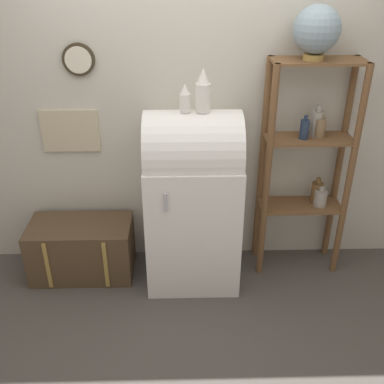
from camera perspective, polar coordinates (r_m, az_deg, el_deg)
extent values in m
plane|color=#4C4742|center=(3.55, 0.18, -12.75)|extent=(12.00, 12.00, 0.00)
cube|color=beige|center=(3.39, -0.06, 11.52)|extent=(7.00, 0.05, 2.70)
cylinder|color=#382D1E|center=(3.35, -14.21, 16.00)|extent=(0.23, 0.03, 0.23)
cylinder|color=beige|center=(3.34, -14.27, 15.93)|extent=(0.19, 0.01, 0.19)
cube|color=#C6B793|center=(3.53, -15.20, 7.50)|extent=(0.43, 0.02, 0.33)
cube|color=white|center=(3.44, 0.08, -3.54)|extent=(0.69, 0.60, 1.03)
cylinder|color=white|center=(3.18, 0.08, 5.28)|extent=(0.68, 0.57, 0.57)
cylinder|color=#B7B7BC|center=(2.99, -3.39, -1.34)|extent=(0.02, 0.02, 0.14)
cube|color=brown|center=(3.73, -13.78, -7.00)|extent=(0.80, 0.43, 0.45)
cube|color=#AD8942|center=(3.61, -17.88, -8.94)|extent=(0.03, 0.01, 0.41)
cube|color=#AD8942|center=(3.51, -10.91, -9.11)|extent=(0.03, 0.01, 0.41)
cylinder|color=brown|center=(3.35, 9.50, 1.53)|extent=(0.05, 0.05, 1.69)
cylinder|color=brown|center=(3.51, 19.35, 1.58)|extent=(0.05, 0.05, 1.69)
cylinder|color=brown|center=(3.56, 8.83, 3.31)|extent=(0.05, 0.05, 1.69)
cylinder|color=brown|center=(3.72, 18.16, 3.28)|extent=(0.05, 0.05, 1.69)
cube|color=brown|center=(3.66, 13.53, -1.65)|extent=(0.64, 0.28, 0.02)
cube|color=brown|center=(3.42, 14.58, 6.55)|extent=(0.64, 0.28, 0.02)
cube|color=brown|center=(3.26, 15.81, 15.75)|extent=(0.64, 0.28, 0.02)
cylinder|color=brown|center=(3.67, 15.55, -0.09)|extent=(0.09, 0.09, 0.17)
cylinder|color=brown|center=(3.62, 15.76, 1.40)|extent=(0.04, 0.04, 0.04)
cylinder|color=#7F6647|center=(3.42, 15.93, 7.83)|extent=(0.08, 0.08, 0.14)
cylinder|color=#7F6647|center=(3.39, 16.13, 9.26)|extent=(0.03, 0.03, 0.04)
cylinder|color=#9E998E|center=(3.43, 15.61, 8.34)|extent=(0.10, 0.10, 0.19)
cylinder|color=#9E998E|center=(3.40, 15.86, 10.18)|extent=(0.04, 0.04, 0.05)
cylinder|color=#23334C|center=(3.36, 14.09, 7.71)|extent=(0.07, 0.07, 0.14)
cylinder|color=#23334C|center=(3.33, 14.27, 9.15)|extent=(0.03, 0.03, 0.04)
cylinder|color=#9E998E|center=(3.64, 15.98, -0.75)|extent=(0.10, 0.10, 0.13)
cylinder|color=#9E998E|center=(3.60, 16.16, 0.40)|extent=(0.04, 0.04, 0.03)
cylinder|color=#AD8942|center=(3.22, 15.16, 16.23)|extent=(0.14, 0.14, 0.04)
sphere|color=#7F939E|center=(3.19, 15.57, 19.29)|extent=(0.31, 0.31, 0.31)
cylinder|color=white|center=(3.05, -0.90, 11.24)|extent=(0.07, 0.07, 0.12)
cone|color=white|center=(3.02, -0.92, 12.98)|extent=(0.06, 0.06, 0.07)
cylinder|color=white|center=(3.05, 1.40, 11.87)|extent=(0.10, 0.10, 0.19)
cone|color=white|center=(3.01, 1.44, 14.55)|extent=(0.08, 0.08, 0.10)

